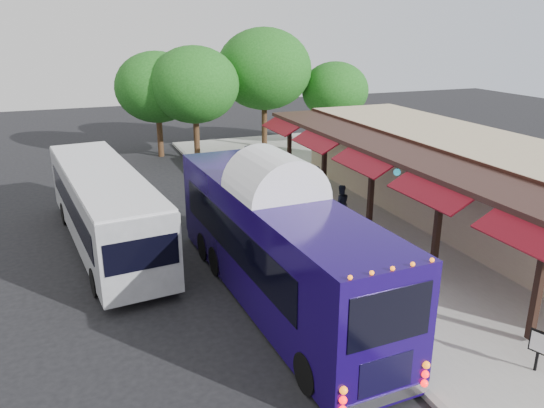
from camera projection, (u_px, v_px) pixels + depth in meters
name	position (u px, v px, depth m)	size (l,w,h in m)	color
ground	(328.00, 301.00, 16.06)	(90.00, 90.00, 0.00)	black
sidewalk	(394.00, 232.00, 21.28)	(10.00, 40.00, 0.15)	#9E9B93
curb	(280.00, 249.00, 19.59)	(0.20, 40.00, 0.16)	gray
station_shelter	(467.00, 181.00, 21.88)	(8.15, 20.00, 3.60)	tan
coach_bus	(275.00, 239.00, 15.62)	(2.93, 11.49, 3.64)	#160651
city_bus	(104.00, 205.00, 19.58)	(3.58, 11.13, 2.94)	gray
ped_a	(325.00, 233.00, 18.92)	(0.55, 0.36, 1.52)	black
ped_b	(341.00, 204.00, 21.92)	(0.77, 0.60, 1.59)	black
ped_c	(317.00, 186.00, 23.86)	(1.09, 0.45, 1.86)	black
ped_d	(249.00, 162.00, 28.19)	(1.16, 0.67, 1.80)	black
sign_board	(539.00, 344.00, 12.37)	(0.20, 0.46, 1.05)	black
tree_left	(194.00, 85.00, 31.58)	(5.37, 5.37, 6.88)	#382314
tree_mid	(264.00, 69.00, 34.37)	(6.17, 6.17, 7.90)	#382314
tree_right	(335.00, 91.00, 35.51)	(4.47, 4.47, 5.72)	#382314
tree_far	(157.00, 87.00, 32.54)	(5.10, 5.10, 6.53)	#382314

